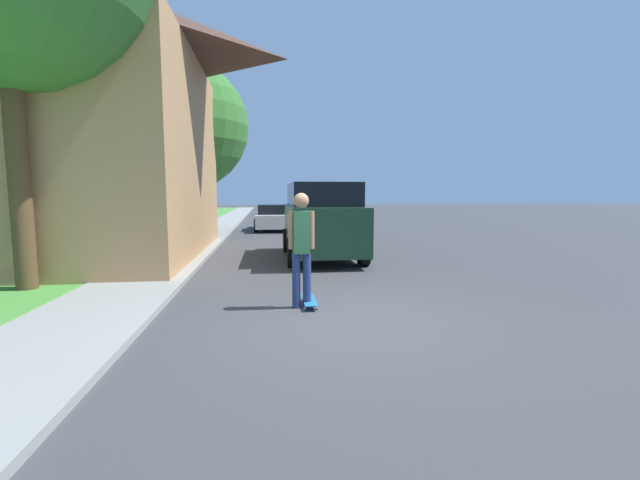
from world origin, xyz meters
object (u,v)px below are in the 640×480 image
Objects in this scene: lawn_tree_far at (184,126)px; skateboard at (309,301)px; car_down_street at (274,217)px; skateboarder at (301,244)px; suv_parked at (321,219)px.

lawn_tree_far is 8.97× the size of skateboard.
skateboarder is (0.20, -14.53, 0.41)m from car_down_street.
car_down_street is 14.53m from skateboarder.
car_down_street is at bearing 90.78° from skateboarder.
skateboarder is 0.96m from skateboard.
lawn_tree_far is 6.06m from car_down_street.
skateboarder is at bearing -89.22° from car_down_street.
skateboarder is at bearing -143.56° from skateboard.
car_down_street is at bearing 97.01° from suv_parked.
lawn_tree_far reaches higher than skateboard.
skateboarder is at bearing -71.76° from lawn_tree_far.
skateboarder is (3.84, -11.66, -3.49)m from lawn_tree_far.
suv_parked is at bearing 80.71° from skateboard.
suv_parked is at bearing 79.45° from skateboarder.
car_down_street is 14.44m from skateboard.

